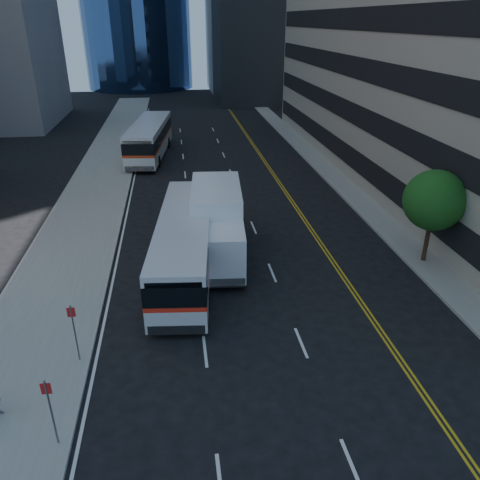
# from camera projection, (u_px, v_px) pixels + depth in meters

# --- Properties ---
(ground) EXTENTS (160.00, 160.00, 0.00)m
(ground) POSITION_uv_depth(u_px,v_px,m) (302.00, 377.00, 17.59)
(ground) COLOR black
(ground) RESTS_ON ground
(sidewalk_west) EXTENTS (5.00, 90.00, 0.15)m
(sidewalk_west) POSITION_uv_depth(u_px,v_px,m) (100.00, 181.00, 38.62)
(sidewalk_west) COLOR gray
(sidewalk_west) RESTS_ON ground
(sidewalk_east) EXTENTS (2.00, 90.00, 0.15)m
(sidewalk_east) POSITION_uv_depth(u_px,v_px,m) (328.00, 171.00, 41.07)
(sidewalk_east) COLOR gray
(sidewalk_east) RESTS_ON ground
(street_tree) EXTENTS (3.20, 3.20, 5.10)m
(street_tree) POSITION_uv_depth(u_px,v_px,m) (434.00, 200.00, 24.33)
(street_tree) COLOR #332114
(street_tree) RESTS_ON sidewalk_east
(bus_front) EXTENTS (3.81, 12.13, 3.08)m
(bus_front) POSITION_uv_depth(u_px,v_px,m) (185.00, 243.00, 24.20)
(bus_front) COLOR silver
(bus_front) RESTS_ON ground
(bus_rear) EXTENTS (4.24, 12.83, 3.25)m
(bus_rear) POSITION_uv_depth(u_px,v_px,m) (150.00, 138.00, 45.17)
(bus_rear) COLOR silver
(bus_rear) RESTS_ON ground
(box_truck) EXTENTS (3.37, 8.14, 3.80)m
(box_truck) POSITION_uv_depth(u_px,v_px,m) (217.00, 224.00, 25.71)
(box_truck) COLOR white
(box_truck) RESTS_ON ground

